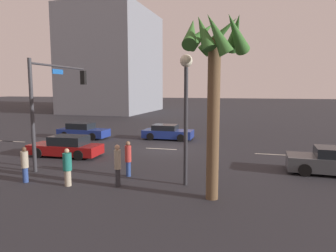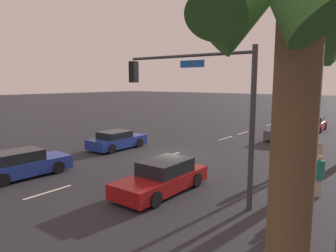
{
  "view_description": "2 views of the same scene",
  "coord_description": "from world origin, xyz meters",
  "views": [
    {
      "loc": [
        -5.55,
        21.28,
        4.46
      ],
      "look_at": [
        -0.03,
        -0.71,
        1.61
      ],
      "focal_mm": 32.89,
      "sensor_mm": 36.0,
      "label": 1
    },
    {
      "loc": [
        15.61,
        11.79,
        4.65
      ],
      "look_at": [
        -1.01,
        -1.08,
        1.68
      ],
      "focal_mm": 32.88,
      "sensor_mm": 36.0,
      "label": 2
    }
  ],
  "objects": [
    {
      "name": "car_3",
      "position": [
        8.31,
        -2.99,
        0.63
      ],
      "size": [
        4.48,
        1.99,
        1.36
      ],
      "color": "navy",
      "rests_on": "ground_plane"
    },
    {
      "name": "ground_plane",
      "position": [
        0.0,
        0.0,
        0.0
      ],
      "size": [
        220.0,
        220.0,
        0.0
      ],
      "primitive_type": "plane",
      "color": "#28282D"
    },
    {
      "name": "lane_stripe_1",
      "position": [
        -11.04,
        0.0,
        0.01
      ],
      "size": [
        2.29,
        0.14,
        0.01
      ],
      "primitive_type": "cube",
      "color": "silver",
      "rests_on": "ground_plane"
    },
    {
      "name": "lane_stripe_3",
      "position": [
        0.32,
        0.0,
        0.01
      ],
      "size": [
        2.31,
        0.14,
        0.01
      ],
      "primitive_type": "cube",
      "color": "silver",
      "rests_on": "ground_plane"
    },
    {
      "name": "car_2",
      "position": [
        0.9,
        -4.19,
        0.6
      ],
      "size": [
        4.27,
        1.98,
        1.27
      ],
      "color": "navy",
      "rests_on": "ground_plane"
    },
    {
      "name": "lane_stripe_4",
      "position": [
        8.77,
        0.0,
        0.01
      ],
      "size": [
        2.22,
        0.14,
        0.01
      ],
      "primitive_type": "cube",
      "color": "silver",
      "rests_on": "ground_plane"
    },
    {
      "name": "traffic_signal",
      "position": [
        5.26,
        5.43,
        4.11
      ],
      "size": [
        0.43,
        6.03,
        5.96
      ],
      "color": "#38383D",
      "rests_on": "ground_plane"
    },
    {
      "name": "car_1",
      "position": [
        -16.82,
        4.83,
        0.62
      ],
      "size": [
        4.54,
        1.97,
        1.35
      ],
      "color": "maroon",
      "rests_on": "ground_plane"
    },
    {
      "name": "pedestrian_0",
      "position": [
        2.18,
        9.22,
        0.9
      ],
      "size": [
        0.41,
        0.41,
        1.73
      ],
      "color": "#B2A58C",
      "rests_on": "ground_plane"
    },
    {
      "name": "pedestrian_3",
      "position": [
        0.07,
        7.11,
        0.96
      ],
      "size": [
        0.35,
        0.35,
        1.79
      ],
      "color": "#2D478C",
      "rests_on": "ground_plane"
    },
    {
      "name": "lane_stripe_2",
      "position": [
        -7.54,
        0.0,
        0.01
      ],
      "size": [
        2.53,
        0.14,
        0.01
      ],
      "primitive_type": "cube",
      "color": "silver",
      "rests_on": "ground_plane"
    },
    {
      "name": "streetlamp",
      "position": [
        -2.98,
        7.77,
        4.16
      ],
      "size": [
        0.56,
        0.56,
        5.9
      ],
      "color": "#2D2D33",
      "rests_on": "ground_plane"
    },
    {
      "name": "car_4",
      "position": [
        -10.0,
        4.14,
        0.65
      ],
      "size": [
        4.37,
        2.14,
        1.39
      ],
      "color": "#474C51",
      "rests_on": "ground_plane"
    },
    {
      "name": "pedestrian_2",
      "position": [
        -0.06,
        8.73,
        1.04
      ],
      "size": [
        0.35,
        0.35,
        1.92
      ],
      "color": "#333338",
      "rests_on": "ground_plane"
    },
    {
      "name": "pedestrian_1",
      "position": [
        4.42,
        9.24,
        0.9
      ],
      "size": [
        0.42,
        0.42,
        1.7
      ],
      "color": "#2D478C",
      "rests_on": "ground_plane"
    },
    {
      "name": "lane_stripe_0",
      "position": [
        -18.0,
        0.0,
        0.01
      ],
      "size": [
        1.83,
        0.14,
        0.01
      ],
      "primitive_type": "cube",
      "color": "silver",
      "rests_on": "ground_plane"
    },
    {
      "name": "palm_tree_0",
      "position": [
        12.39,
        10.84,
        4.76
      ],
      "size": [
        2.48,
        2.48,
        6.64
      ],
      "color": "brown",
      "rests_on": "ground_plane"
    },
    {
      "name": "car_0",
      "position": [
        5.68,
        3.8,
        0.62
      ],
      "size": [
        4.67,
        1.94,
        1.35
      ],
      "color": "maroon",
      "rests_on": "ground_plane"
    }
  ]
}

